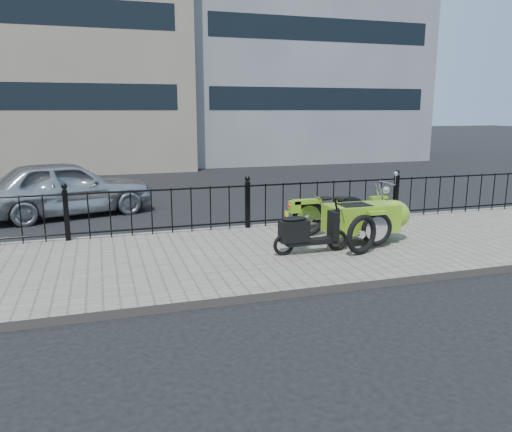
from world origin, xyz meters
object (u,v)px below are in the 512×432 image
object	(u,v)px
motorcycle_sidecar	(366,216)
sedan_car	(66,188)
spare_tire	(362,235)
scooter	(306,233)

from	to	relation	value
motorcycle_sidecar	sedan_car	bearing A→B (deg)	139.57
spare_tire	scooter	bearing A→B (deg)	158.99
spare_tire	sedan_car	distance (m)	7.35
scooter	motorcycle_sidecar	bearing A→B (deg)	18.47
motorcycle_sidecar	sedan_car	world-z (taller)	sedan_car
scooter	spare_tire	size ratio (longest dim) A/B	1.99
scooter	sedan_car	world-z (taller)	sedan_car
spare_tire	motorcycle_sidecar	bearing A→B (deg)	56.80
scooter	spare_tire	distance (m)	0.93
scooter	spare_tire	world-z (taller)	scooter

